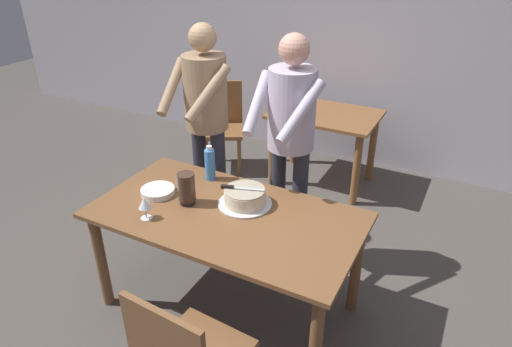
% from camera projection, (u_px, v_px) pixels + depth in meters
% --- Properties ---
extents(ground_plane, '(14.00, 14.00, 0.00)m').
position_uv_depth(ground_plane, '(229.00, 304.00, 3.11)').
color(ground_plane, '#4C4742').
extents(back_wall, '(10.00, 0.12, 2.70)m').
position_uv_depth(back_wall, '(360.00, 35.00, 4.53)').
color(back_wall, '#ADA8B2').
rests_on(back_wall, ground_plane).
extents(main_dining_table, '(1.65, 0.88, 0.75)m').
position_uv_depth(main_dining_table, '(226.00, 228.00, 2.80)').
color(main_dining_table, brown).
rests_on(main_dining_table, ground_plane).
extents(cake_on_platter, '(0.34, 0.34, 0.11)m').
position_uv_depth(cake_on_platter, '(245.00, 197.00, 2.81)').
color(cake_on_platter, silver).
rests_on(cake_on_platter, main_dining_table).
extents(cake_knife, '(0.26, 0.10, 0.02)m').
position_uv_depth(cake_knife, '(233.00, 188.00, 2.80)').
color(cake_knife, silver).
rests_on(cake_knife, cake_on_platter).
extents(plate_stack, '(0.22, 0.22, 0.04)m').
position_uv_depth(plate_stack, '(158.00, 191.00, 2.94)').
color(plate_stack, white).
rests_on(plate_stack, main_dining_table).
extents(wine_glass_near, '(0.08, 0.08, 0.14)m').
position_uv_depth(wine_glass_near, '(145.00, 204.00, 2.65)').
color(wine_glass_near, silver).
rests_on(wine_glass_near, main_dining_table).
extents(water_bottle, '(0.07, 0.07, 0.25)m').
position_uv_depth(water_bottle, '(210.00, 164.00, 3.08)').
color(water_bottle, '#387AC6').
rests_on(water_bottle, main_dining_table).
extents(hurricane_lamp, '(0.11, 0.11, 0.21)m').
position_uv_depth(hurricane_lamp, '(187.00, 188.00, 2.80)').
color(hurricane_lamp, black).
rests_on(hurricane_lamp, main_dining_table).
extents(person_cutting_cake, '(0.47, 0.56, 1.72)m').
position_uv_depth(person_cutting_cake, '(290.00, 131.00, 3.05)').
color(person_cutting_cake, '#2D2D38').
rests_on(person_cutting_cake, ground_plane).
extents(person_standing_beside, '(0.47, 0.56, 1.72)m').
position_uv_depth(person_standing_beside, '(206.00, 112.00, 3.36)').
color(person_standing_beside, '#2D2D38').
rests_on(person_standing_beside, ground_plane).
extents(background_table, '(1.00, 0.70, 0.74)m').
position_uv_depth(background_table, '(324.00, 129.00, 4.38)').
color(background_table, brown).
rests_on(background_table, ground_plane).
extents(background_chair_1, '(0.60, 0.60, 0.90)m').
position_uv_depth(background_chair_1, '(222.00, 122.00, 4.75)').
color(background_chair_1, brown).
rests_on(background_chair_1, ground_plane).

